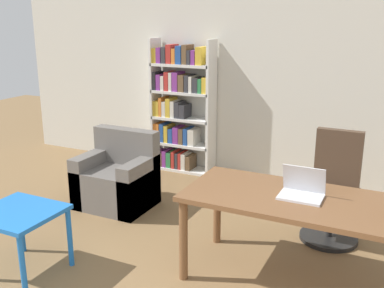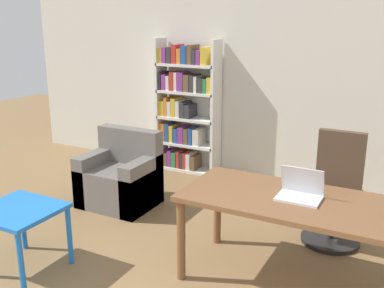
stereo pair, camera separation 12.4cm
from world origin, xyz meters
name	(u,v)px [view 1 (the left image)]	position (x,y,z in m)	size (l,w,h in m)	color
wall_back	(284,77)	(0.00, 4.53, 1.35)	(8.00, 0.06, 2.70)	silver
desk	(303,209)	(0.79, 2.29, 0.64)	(1.84, 0.81, 0.73)	brown
laptop	(302,190)	(0.76, 2.32, 0.78)	(0.33, 0.23, 0.24)	silver
office_chair	(333,193)	(0.88, 3.21, 0.46)	(0.54, 0.54, 1.04)	black
side_table_blue	(19,220)	(-1.31, 1.44, 0.48)	(0.63, 0.59, 0.56)	blue
armchair	(117,180)	(-1.41, 2.95, 0.30)	(0.79, 0.64, 0.84)	#66605B
bookshelf	(179,108)	(-1.35, 4.34, 0.88)	(0.87, 0.28, 1.79)	white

